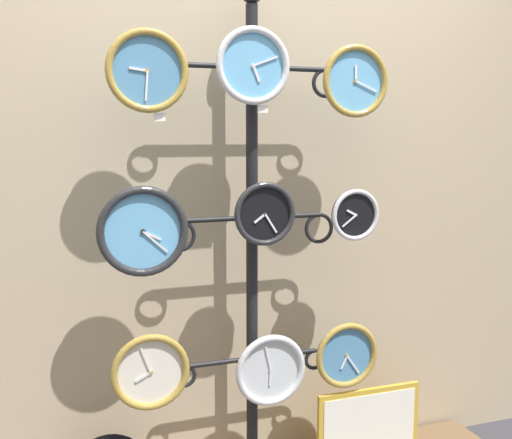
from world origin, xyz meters
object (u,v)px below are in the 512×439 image
at_px(display_stand, 252,306).
at_px(clock_middle_left, 143,231).
at_px(clock_top_right, 355,81).
at_px(clock_top_center, 253,66).
at_px(clock_middle_center, 264,214).
at_px(clock_bottom_left, 150,372).
at_px(clock_bottom_center, 270,370).
at_px(picture_frame, 369,426).
at_px(clock_top_left, 147,71).
at_px(clock_bottom_right, 346,355).
at_px(clock_middle_right, 355,215).

relative_size(display_stand, clock_middle_left, 6.25).
bearing_deg(clock_top_right, clock_top_center, 179.42).
height_order(clock_middle_center, clock_bottom_left, clock_middle_center).
height_order(display_stand, clock_bottom_center, display_stand).
bearing_deg(clock_bottom_center, clock_middle_left, -177.96).
bearing_deg(clock_top_center, clock_bottom_left, -177.27).
relative_size(display_stand, clock_bottom_center, 6.99).
xyz_separation_m(clock_bottom_left, picture_frame, (0.92, 0.02, -0.38)).
height_order(clock_top_left, clock_bottom_right, clock_top_left).
xyz_separation_m(clock_top_center, clock_middle_right, (0.43, -0.00, -0.57)).
bearing_deg(picture_frame, clock_top_center, -179.46).
height_order(display_stand, clock_middle_center, display_stand).
distance_m(clock_top_center, clock_middle_center, 0.54).
xyz_separation_m(clock_top_right, picture_frame, (0.11, 0.01, -1.44)).
distance_m(clock_middle_left, clock_middle_right, 0.84).
relative_size(clock_top_left, clock_middle_right, 1.39).
bearing_deg(clock_middle_right, clock_bottom_right, 162.60).
distance_m(clock_middle_center, picture_frame, 1.06).
height_order(clock_top_left, clock_middle_left, clock_top_left).
relative_size(clock_top_center, clock_bottom_left, 0.98).
bearing_deg(clock_top_center, clock_top_right, -0.58).
bearing_deg(clock_top_right, picture_frame, 4.84).
height_order(clock_middle_right, clock_bottom_left, clock_middle_right).
xyz_separation_m(clock_top_center, clock_middle_center, (0.04, -0.02, -0.54)).
bearing_deg(clock_middle_center, clock_bottom_right, 2.70).
bearing_deg(clock_bottom_right, clock_middle_center, -177.30).
xyz_separation_m(clock_middle_right, clock_bottom_center, (-0.35, 0.01, -0.61)).
height_order(clock_top_right, clock_middle_right, clock_top_right).
relative_size(clock_top_left, clock_bottom_center, 0.99).
distance_m(clock_bottom_left, clock_bottom_center, 0.48).
height_order(clock_top_right, clock_bottom_center, clock_top_right).
xyz_separation_m(clock_top_right, clock_bottom_left, (-0.82, -0.01, -1.06)).
xyz_separation_m(clock_middle_left, clock_bottom_left, (0.01, -0.01, -0.52)).
relative_size(clock_middle_center, clock_bottom_center, 0.83).
relative_size(clock_top_center, clock_middle_right, 1.36).
bearing_deg(picture_frame, clock_middle_right, -174.38).
xyz_separation_m(clock_top_center, clock_top_right, (0.42, -0.00, -0.04)).
distance_m(clock_middle_left, clock_bottom_left, 0.52).
bearing_deg(clock_middle_left, clock_bottom_center, 2.04).
height_order(clock_bottom_left, clock_bottom_center, clock_bottom_left).
height_order(clock_middle_left, clock_middle_right, clock_middle_left).
height_order(clock_middle_left, clock_bottom_right, clock_middle_left).
relative_size(clock_top_right, picture_frame, 0.59).
bearing_deg(clock_top_right, clock_middle_center, -178.32).
bearing_deg(clock_middle_left, clock_middle_right, 0.56).
distance_m(clock_top_center, clock_bottom_center, 1.17).
relative_size(clock_middle_center, clock_bottom_right, 0.87).
height_order(clock_top_left, clock_middle_center, clock_top_left).
bearing_deg(clock_top_center, clock_top_left, 179.68).
relative_size(display_stand, clock_top_right, 7.28).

